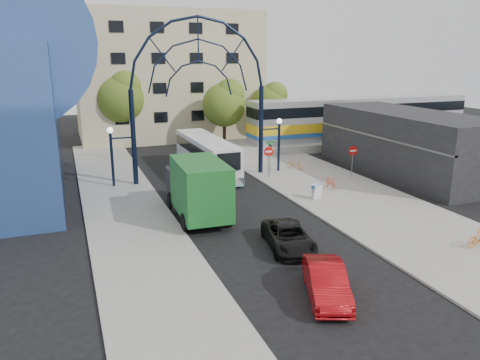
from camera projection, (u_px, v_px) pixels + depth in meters
name	position (u px, v px, depth m)	size (l,w,h in m)	color
ground	(278.00, 246.00, 23.68)	(120.00, 120.00, 0.00)	black
sidewalk_east	(364.00, 204.00, 30.01)	(8.00, 56.00, 0.12)	gray
plaza_west	(131.00, 222.00, 26.87)	(5.00, 50.00, 0.12)	gray
gateway_arch	(199.00, 66.00, 34.11)	(13.64, 0.44, 12.10)	black
stop_sign	(269.00, 154.00, 35.64)	(0.80, 0.07, 2.50)	slate
do_not_enter_sign	(353.00, 154.00, 35.95)	(0.76, 0.07, 2.48)	slate
street_name_sign	(270.00, 151.00, 36.28)	(0.70, 0.70, 2.80)	slate
sandwich_board	(317.00, 190.00, 30.80)	(0.55, 0.61, 0.99)	white
commercial_block_east	(406.00, 143.00, 37.52)	(6.00, 16.00, 5.00)	black
apartment_block	(166.00, 76.00, 54.14)	(20.00, 12.10, 14.00)	beige
train_platform	(360.00, 141.00, 50.27)	(32.00, 5.00, 0.80)	gray
train_car	(361.00, 117.00, 49.62)	(25.10, 3.05, 4.20)	#B7B7BC
tree_north_a	(225.00, 102.00, 48.00)	(4.48, 4.48, 7.00)	#382314
tree_north_b	(121.00, 96.00, 48.03)	(5.12, 5.12, 8.00)	#382314
tree_north_c	(271.00, 102.00, 51.93)	(4.16, 4.16, 6.50)	#382314
city_bus	(206.00, 155.00, 37.67)	(2.64, 10.63, 2.91)	silver
green_truck	(197.00, 188.00, 27.52)	(2.96, 7.15, 3.56)	black
black_suv	(288.00, 237.00, 23.22)	(2.03, 4.40, 1.22)	black
red_sedan	(326.00, 282.00, 18.48)	(1.44, 4.13, 1.36)	#95090D
bike_near_a	(295.00, 164.00, 38.97)	(0.56, 1.59, 0.84)	orange
bike_near_b	(331.00, 182.00, 33.45)	(0.42, 1.49, 0.89)	#ED552F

